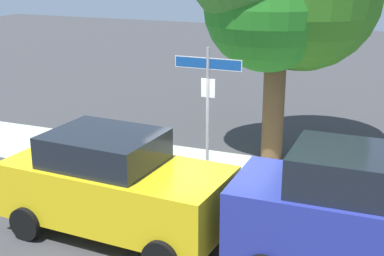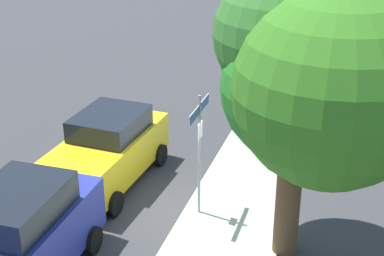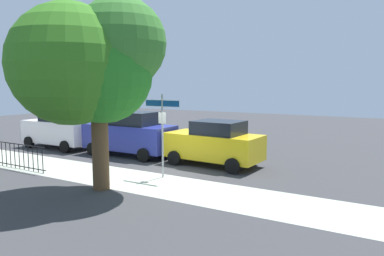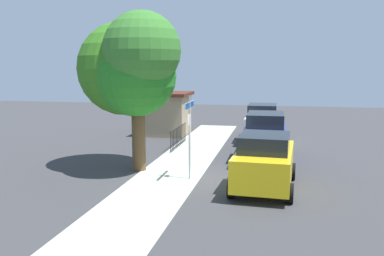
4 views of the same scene
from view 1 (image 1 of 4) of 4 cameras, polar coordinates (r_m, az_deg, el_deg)
The scene contains 5 objects.
ground_plane at distance 12.39m, azimuth 2.79°, elevation -6.77°, with size 60.00×60.00×0.00m, color #38383A.
sidewalk_strip at distance 13.11m, azimuth 13.04°, elevation -5.80°, with size 24.00×2.60×0.00m, color #A7AE9D.
street_sign at distance 12.17m, azimuth 1.64°, elevation 3.85°, with size 1.54×0.07×3.18m.
car_yellow at distance 10.43m, azimuth -7.94°, elevation -5.84°, with size 4.29×2.27×1.97m.
car_blue at distance 9.27m, azimuth 18.41°, elevation -9.07°, with size 4.67×2.06×2.19m.
Camera 1 is at (3.73, -10.67, 5.08)m, focal length 51.62 mm.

